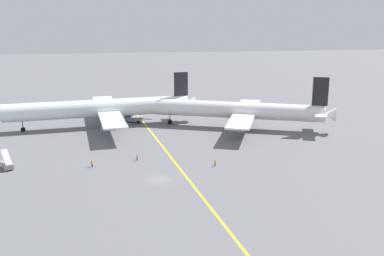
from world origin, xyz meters
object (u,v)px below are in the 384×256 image
(pushback_tug, at_px, (132,118))
(gse_stair_truck_yellow, at_px, (7,164))
(ground_crew_marshaller_foreground, at_px, (137,157))
(airliner_being_pushed, at_px, (238,111))
(ground_crew_wing_walker_right, at_px, (215,162))
(ground_crew_ramp_agent_by_cones, at_px, (92,163))
(airliner_at_gate_left, at_px, (100,109))

(pushback_tug, xyz_separation_m, gse_stair_truck_yellow, (-28.76, -39.73, -0.23))
(gse_stair_truck_yellow, height_order, ground_crew_marshaller_foreground, gse_stair_truck_yellow)
(airliner_being_pushed, height_order, ground_crew_wing_walker_right, airliner_being_pushed)
(pushback_tug, relative_size, ground_crew_wing_walker_right, 5.46)
(ground_crew_ramp_agent_by_cones, bearing_deg, pushback_tug, 76.36)
(airliner_being_pushed, bearing_deg, ground_crew_wing_walker_right, -112.61)
(pushback_tug, height_order, ground_crew_wing_walker_right, pushback_tug)
(airliner_at_gate_left, xyz_separation_m, ground_crew_marshaller_foreground, (9.68, -33.85, -4.72))
(ground_crew_ramp_agent_by_cones, bearing_deg, airliner_at_gate_left, 89.19)
(airliner_at_gate_left, distance_m, gse_stair_truck_yellow, 40.44)
(ground_crew_wing_walker_right, height_order, ground_crew_marshaller_foreground, ground_crew_wing_walker_right)
(gse_stair_truck_yellow, relative_size, ground_crew_wing_walker_right, 2.92)
(pushback_tug, bearing_deg, ground_crew_wing_walker_right, -68.92)
(pushback_tug, bearing_deg, airliner_being_pushed, -21.42)
(airliner_being_pushed, relative_size, gse_stair_truck_yellow, 11.06)
(gse_stair_truck_yellow, height_order, ground_crew_wing_walker_right, gse_stair_truck_yellow)
(airliner_being_pushed, height_order, ground_crew_ramp_agent_by_cones, airliner_being_pushed)
(airliner_at_gate_left, relative_size, ground_crew_wing_walker_right, 35.75)
(airliner_being_pushed, relative_size, ground_crew_ramp_agent_by_cones, 32.30)
(pushback_tug, height_order, ground_crew_ramp_agent_by_cones, pushback_tug)
(airliner_at_gate_left, distance_m, airliner_being_pushed, 41.45)
(gse_stair_truck_yellow, relative_size, ground_crew_marshaller_foreground, 2.99)
(airliner_being_pushed, height_order, pushback_tug, airliner_being_pushed)
(airliner_at_gate_left, bearing_deg, airliner_being_pushed, -10.84)
(gse_stair_truck_yellow, bearing_deg, airliner_at_gate_left, 61.47)
(pushback_tug, bearing_deg, airliner_at_gate_left, -155.19)
(ground_crew_wing_walker_right, bearing_deg, ground_crew_marshaller_foreground, 158.22)
(gse_stair_truck_yellow, distance_m, ground_crew_wing_walker_right, 46.50)
(airliner_being_pushed, height_order, ground_crew_marshaller_foreground, airliner_being_pushed)
(airliner_being_pushed, distance_m, ground_crew_wing_walker_right, 35.98)
(ground_crew_wing_walker_right, bearing_deg, airliner_at_gate_left, 123.50)
(pushback_tug, distance_m, ground_crew_ramp_agent_by_cones, 42.79)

